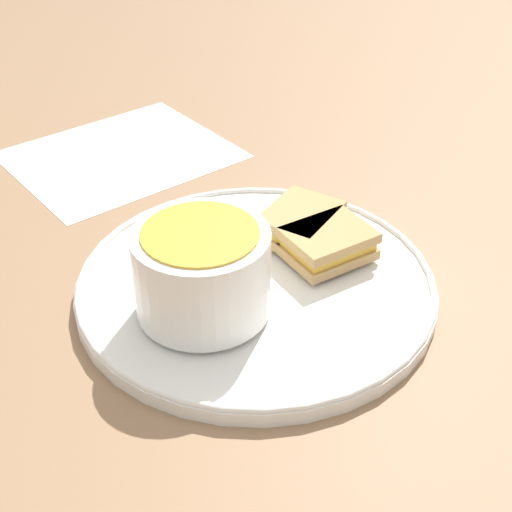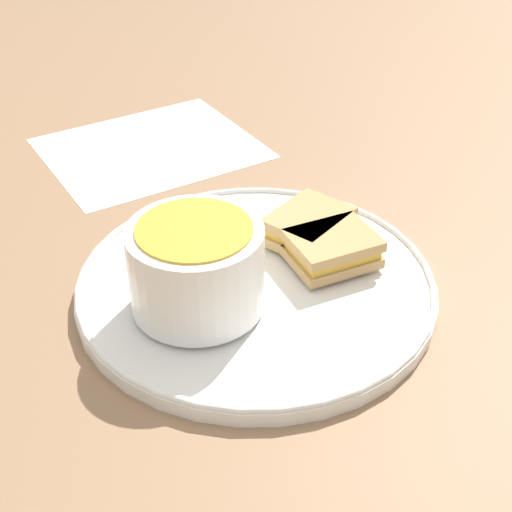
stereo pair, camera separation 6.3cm
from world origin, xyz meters
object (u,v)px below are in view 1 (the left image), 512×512
sandwich_half_far (300,223)px  spoon (163,263)px  soup_bowl (202,271)px  sandwich_half_near (329,245)px

sandwich_half_far → spoon: bearing=87.4°
soup_bowl → spoon: bearing=10.1°
soup_bowl → spoon: (0.07, 0.01, -0.03)m
soup_bowl → sandwich_half_far: 0.14m
soup_bowl → sandwich_half_far: (0.06, -0.13, -0.02)m
soup_bowl → sandwich_half_near: soup_bowl is taller
soup_bowl → sandwich_half_near: (0.02, -0.13, -0.02)m
soup_bowl → spoon: size_ratio=1.25×
spoon → sandwich_half_near: sandwich_half_near is taller
spoon → soup_bowl: bearing=55.9°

